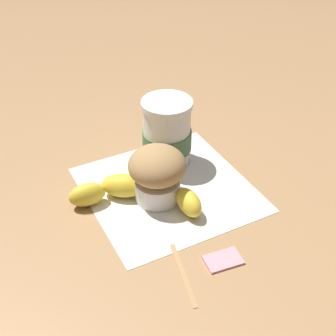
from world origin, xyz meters
TOP-DOWN VIEW (x-y plane):
  - ground_plane at (0.00, 0.00)m, footprint 3.00×3.00m
  - paper_napkin at (0.00, 0.00)m, footprint 0.26×0.26m
  - coffee_cup at (-0.07, 0.04)m, footprint 0.08×0.08m
  - muffin at (0.01, -0.02)m, footprint 0.09×0.09m
  - banana at (0.00, -0.05)m, footprint 0.15×0.18m
  - sugar_packet at (0.17, -0.01)m, footprint 0.04×0.05m
  - wooden_stirrer at (0.16, -0.07)m, footprint 0.11×0.03m

SIDE VIEW (x-z plane):
  - ground_plane at x=0.00m, z-range 0.00..0.00m
  - paper_napkin at x=0.00m, z-range 0.00..0.00m
  - wooden_stirrer at x=0.16m, z-range 0.00..0.00m
  - sugar_packet at x=0.17m, z-range 0.00..0.01m
  - banana at x=0.00m, z-range 0.00..0.04m
  - muffin at x=0.01m, z-range 0.01..0.10m
  - coffee_cup at x=-0.07m, z-range 0.00..0.11m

